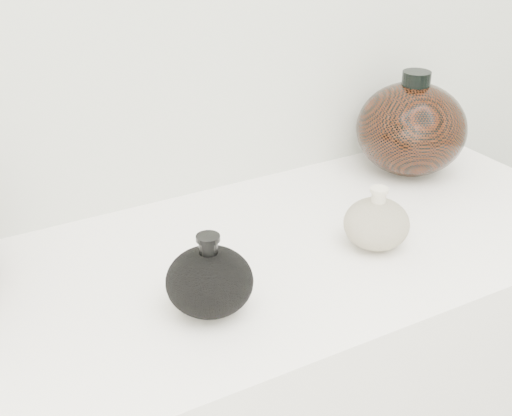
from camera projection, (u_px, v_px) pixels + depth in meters
black_gourd_vase at (210, 281)px, 0.94m from camera, size 0.13×0.13×0.11m
cream_gourd_vase at (376, 223)px, 1.09m from camera, size 0.11×0.11×0.10m
right_round_pot at (411, 128)px, 1.33m from camera, size 0.26×0.26×0.20m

